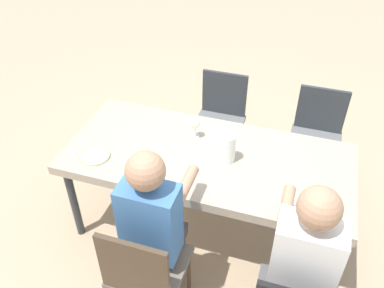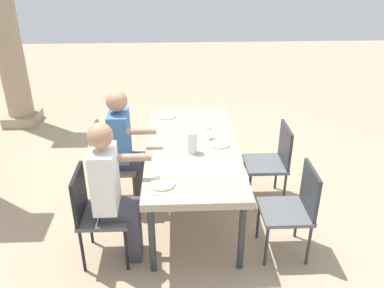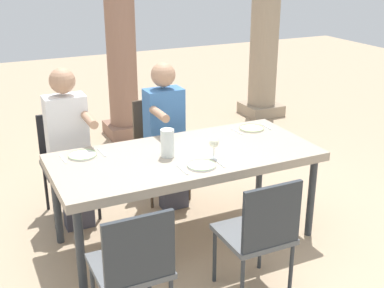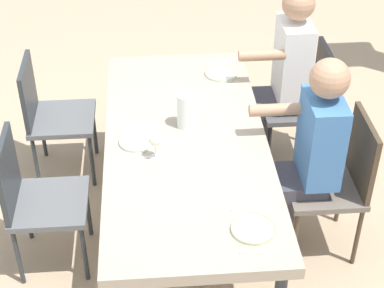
{
  "view_description": "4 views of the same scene",
  "coord_description": "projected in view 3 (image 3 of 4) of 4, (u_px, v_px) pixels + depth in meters",
  "views": [
    {
      "loc": [
        -0.58,
        2.16,
        2.61
      ],
      "look_at": [
        0.14,
        -0.07,
        0.77
      ],
      "focal_mm": 37.71,
      "sensor_mm": 36.0,
      "label": 1
    },
    {
      "loc": [
        -3.69,
        0.16,
        2.64
      ],
      "look_at": [
        -0.09,
        0.01,
        0.82
      ],
      "focal_mm": 37.91,
      "sensor_mm": 36.0,
      "label": 2
    },
    {
      "loc": [
        -1.52,
        -3.31,
        2.23
      ],
      "look_at": [
        0.05,
        -0.0,
        0.83
      ],
      "focal_mm": 47.47,
      "sensor_mm": 36.0,
      "label": 3
    },
    {
      "loc": [
        2.95,
        -0.2,
        2.89
      ],
      "look_at": [
        0.1,
        0.03,
        0.8
      ],
      "focal_mm": 59.3,
      "sensor_mm": 36.0,
      "label": 4
    }
  ],
  "objects": [
    {
      "name": "ground_plane",
      "position": [
        186.0,
        238.0,
        4.2
      ],
      "size": [
        16.0,
        16.0,
        0.0
      ],
      "primitive_type": "plane",
      "color": "tan"
    },
    {
      "name": "dining_table",
      "position": [
        186.0,
        161.0,
        3.95
      ],
      "size": [
        2.06,
        0.93,
        0.76
      ],
      "color": "tan",
      "rests_on": "ground"
    },
    {
      "name": "chair_west_north",
      "position": [
        67.0,
        157.0,
        4.46
      ],
      "size": [
        0.44,
        0.44,
        0.9
      ],
      "color": "#4F4F50",
      "rests_on": "ground"
    },
    {
      "name": "chair_west_south",
      "position": [
        134.0,
        264.0,
        2.97
      ],
      "size": [
        0.44,
        0.44,
        0.88
      ],
      "color": "#5B5E61",
      "rests_on": "ground"
    },
    {
      "name": "chair_mid_north",
      "position": [
        159.0,
        142.0,
        4.81
      ],
      "size": [
        0.44,
        0.44,
        0.92
      ],
      "color": "#6A6158",
      "rests_on": "ground"
    },
    {
      "name": "chair_mid_south",
      "position": [
        260.0,
        231.0,
        3.32
      ],
      "size": [
        0.44,
        0.44,
        0.89
      ],
      "color": "#5B5E61",
      "rests_on": "ground"
    },
    {
      "name": "diner_woman_green",
      "position": [
        167.0,
        130.0,
        4.58
      ],
      "size": [
        0.35,
        0.5,
        1.32
      ],
      "color": "#3F3F4C",
      "rests_on": "ground"
    },
    {
      "name": "diner_man_white",
      "position": [
        70.0,
        142.0,
        4.24
      ],
      "size": [
        0.35,
        0.5,
        1.35
      ],
      "color": "#3F3F4C",
      "rests_on": "ground"
    },
    {
      "name": "stone_column_centre",
      "position": [
        120.0,
        26.0,
        6.05
      ],
      "size": [
        0.47,
        0.47,
        2.81
      ],
      "color": "#936B56",
      "rests_on": "ground"
    },
    {
      "name": "stone_column_far",
      "position": [
        266.0,
        13.0,
        6.85
      ],
      "size": [
        0.51,
        0.51,
        2.93
      ],
      "color": "tan",
      "rests_on": "ground"
    },
    {
      "name": "plate_0",
      "position": [
        83.0,
        155.0,
        3.88
      ],
      "size": [
        0.22,
        0.22,
        0.02
      ],
      "color": "white",
      "rests_on": "dining_table"
    },
    {
      "name": "fork_0",
      "position": [
        63.0,
        159.0,
        3.82
      ],
      "size": [
        0.02,
        0.17,
        0.01
      ],
      "primitive_type": "cube",
      "rotation": [
        0.0,
        0.0,
        0.03
      ],
      "color": "silver",
      "rests_on": "dining_table"
    },
    {
      "name": "spoon_0",
      "position": [
        102.0,
        153.0,
        3.94
      ],
      "size": [
        0.02,
        0.17,
        0.01
      ],
      "primitive_type": "cube",
      "rotation": [
        0.0,
        0.0,
        0.04
      ],
      "color": "silver",
      "rests_on": "dining_table"
    },
    {
      "name": "plate_1",
      "position": [
        201.0,
        165.0,
        3.69
      ],
      "size": [
        0.21,
        0.21,
        0.02
      ],
      "color": "white",
      "rests_on": "dining_table"
    },
    {
      "name": "wine_glass_1",
      "position": [
        214.0,
        144.0,
        3.8
      ],
      "size": [
        0.07,
        0.07,
        0.16
      ],
      "color": "white",
      "rests_on": "dining_table"
    },
    {
      "name": "fork_1",
      "position": [
        182.0,
        170.0,
        3.63
      ],
      "size": [
        0.02,
        0.17,
        0.01
      ],
      "primitive_type": "cube",
      "rotation": [
        0.0,
        0.0,
        0.01
      ],
      "color": "silver",
      "rests_on": "dining_table"
    },
    {
      "name": "spoon_1",
      "position": [
        219.0,
        163.0,
        3.75
      ],
      "size": [
        0.02,
        0.17,
        0.01
      ],
      "primitive_type": "cube",
      "rotation": [
        0.0,
        0.0,
        -0.05
      ],
      "color": "silver",
      "rests_on": "dining_table"
    },
    {
      "name": "plate_2",
      "position": [
        252.0,
        128.0,
        4.46
      ],
      "size": [
        0.22,
        0.22,
        0.02
      ],
      "color": "silver",
      "rests_on": "dining_table"
    },
    {
      "name": "fork_2",
      "position": [
        237.0,
        131.0,
        4.4
      ],
      "size": [
        0.03,
        0.17,
        0.01
      ],
      "primitive_type": "cube",
      "rotation": [
        0.0,
        0.0,
        0.06
      ],
      "color": "silver",
      "rests_on": "dining_table"
    },
    {
      "name": "spoon_2",
      "position": [
        266.0,
        126.0,
        4.52
      ],
      "size": [
        0.03,
        0.17,
        0.01
      ],
      "primitive_type": "cube",
      "rotation": [
        0.0,
        0.0,
        -0.07
      ],
      "color": "silver",
      "rests_on": "dining_table"
    },
    {
      "name": "water_pitcher",
      "position": [
        167.0,
        144.0,
        3.84
      ],
      "size": [
        0.1,
        0.1,
        0.22
      ],
      "color": "white",
      "rests_on": "dining_table"
    }
  ]
}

